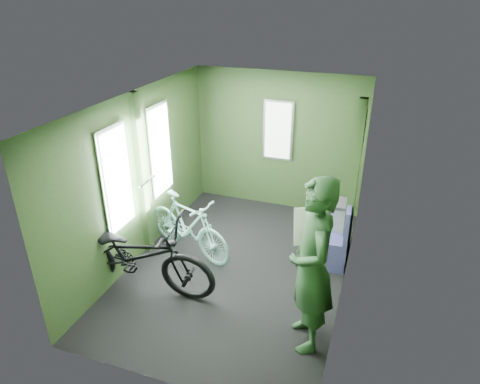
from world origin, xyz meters
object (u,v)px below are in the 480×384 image
object	(u,v)px
bicycle_black	(140,290)
waste_box	(342,229)
bicycle_mint	(190,253)
passenger	(312,267)
bench_seat	(332,239)

from	to	relation	value
bicycle_black	waste_box	bearing A→B (deg)	-55.80
bicycle_mint	waste_box	world-z (taller)	waste_box
passenger	waste_box	distance (m)	1.88
waste_box	bicycle_black	bearing A→B (deg)	-143.89
bicycle_mint	bench_seat	size ratio (longest dim) A/B	1.66
bicycle_black	waste_box	world-z (taller)	waste_box
bicycle_black	bicycle_mint	xyz separation A→B (m)	(0.24, 0.95, 0.00)
passenger	waste_box	bearing A→B (deg)	153.33
passenger	waste_box	xyz separation A→B (m)	(0.12, 1.80, -0.55)
bench_seat	bicycle_mint	bearing A→B (deg)	-165.38
passenger	bench_seat	world-z (taller)	passenger
bicycle_black	passenger	size ratio (longest dim) A/B	1.07
bicycle_mint	bench_seat	xyz separation A→B (m)	(1.91, 0.63, 0.27)
bicycle_black	waste_box	xyz separation A→B (m)	(2.27, 1.66, 0.41)
bicycle_black	bicycle_mint	distance (m)	0.98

